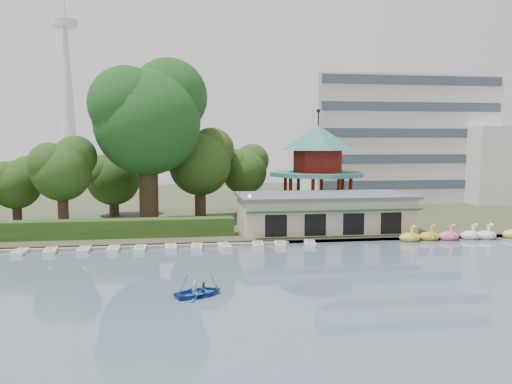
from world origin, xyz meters
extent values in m
plane|color=slate|center=(0.00, 0.00, 0.00)|extent=(220.00, 220.00, 0.00)
cube|color=#424930|center=(0.00, 52.00, 0.20)|extent=(220.00, 70.00, 0.40)
cube|color=gray|center=(0.00, 17.30, 0.15)|extent=(220.00, 0.60, 0.30)
cube|color=gray|center=(-12.00, 17.20, 0.12)|extent=(34.00, 1.60, 0.24)
cube|color=beige|center=(10.00, 22.00, 2.20)|extent=(18.00, 8.00, 3.60)
cube|color=#595B5E|center=(10.00, 22.00, 4.15)|extent=(18.60, 8.60, 0.30)
cube|color=#194C2D|center=(10.00, 17.70, 3.00)|extent=(18.00, 1.59, 0.45)
cylinder|color=beige|center=(12.00, 32.00, 1.00)|extent=(10.40, 10.40, 1.20)
cylinder|color=#347466|center=(12.00, 32.00, 5.85)|extent=(12.40, 12.40, 0.50)
cylinder|color=maroon|center=(12.00, 32.00, 7.50)|extent=(6.40, 6.40, 2.80)
cone|color=#347466|center=(12.00, 32.00, 10.50)|extent=(10.00, 10.00, 3.20)
cylinder|color=black|center=(12.00, 32.00, 13.00)|extent=(0.16, 0.16, 1.80)
cube|color=silver|center=(30.00, 50.00, 10.40)|extent=(30.00, 14.00, 20.00)
cube|color=silver|center=(46.00, 44.00, 6.40)|extent=(14.00, 10.00, 12.00)
cone|color=silver|center=(-42.00, 140.00, 30.00)|extent=(6.00, 6.00, 60.00)
cylinder|color=silver|center=(-42.00, 140.00, 48.00)|extent=(8.00, 8.00, 2.00)
cube|color=#2B4A19|center=(-15.00, 20.50, 1.30)|extent=(30.00, 2.00, 1.80)
cylinder|color=black|center=(1.50, 19.00, 2.40)|extent=(0.12, 0.12, 4.00)
sphere|color=beige|center=(1.50, 19.00, 4.50)|extent=(0.36, 0.36, 0.36)
cylinder|color=#3A281C|center=(-9.00, 28.00, 5.13)|extent=(2.16, 2.16, 9.47)
sphere|color=#1D4A1C|center=(-9.00, 28.00, 12.14)|extent=(12.00, 12.00, 12.00)
sphere|color=#1D4A1C|center=(-6.60, 29.80, 15.17)|extent=(9.00, 9.00, 9.00)
sphere|color=#1D4A1C|center=(-11.10, 26.80, 14.03)|extent=(8.40, 8.40, 8.40)
cylinder|color=#3A281C|center=(-18.00, 26.00, 2.93)|extent=(1.12, 1.12, 5.05)
sphere|color=#2B4A19|center=(-18.00, 26.00, 6.66)|extent=(6.25, 6.25, 6.25)
sphere|color=#2B4A19|center=(-16.75, 26.94, 8.28)|extent=(4.68, 4.68, 4.68)
sphere|color=#2B4A19|center=(-19.09, 25.38, 7.67)|extent=(4.37, 4.37, 4.37)
cylinder|color=#3A281C|center=(-24.00, 30.00, 2.28)|extent=(1.01, 1.01, 3.76)
sphere|color=#2B4A19|center=(-24.00, 30.00, 5.06)|extent=(5.60, 5.60, 5.60)
sphere|color=#2B4A19|center=(-22.88, 30.84, 6.26)|extent=(4.20, 4.20, 4.20)
sphere|color=#2B4A19|center=(-24.98, 29.44, 5.81)|extent=(3.92, 3.92, 3.92)
cylinder|color=#3A281C|center=(-3.00, 32.00, 3.12)|extent=(1.38, 1.38, 5.44)
sphere|color=#2B4A19|center=(-3.00, 32.00, 7.15)|extent=(7.66, 7.66, 7.66)
sphere|color=#2B4A19|center=(-1.47, 33.15, 8.89)|extent=(5.74, 5.74, 5.74)
sphere|color=#2B4A19|center=(-4.34, 31.23, 8.24)|extent=(5.36, 5.36, 5.36)
cylinder|color=#3A281C|center=(3.00, 36.00, 2.66)|extent=(1.09, 1.09, 4.52)
sphere|color=#2B4A19|center=(3.00, 36.00, 6.01)|extent=(6.04, 6.04, 6.04)
sphere|color=#2B4A19|center=(4.21, 36.91, 7.46)|extent=(4.53, 4.53, 4.53)
sphere|color=#2B4A19|center=(1.94, 35.40, 6.92)|extent=(4.22, 4.22, 4.22)
cylinder|color=#3A281C|center=(-14.00, 36.00, 2.34)|extent=(1.22, 1.22, 3.88)
sphere|color=#2B4A19|center=(-14.00, 36.00, 5.21)|extent=(6.80, 6.80, 6.80)
sphere|color=#2B4A19|center=(-12.64, 37.02, 6.45)|extent=(5.10, 5.10, 5.10)
sphere|color=#2B4A19|center=(-15.19, 35.32, 5.99)|extent=(4.76, 4.76, 4.76)
ellipsoid|color=yellow|center=(17.35, 16.48, 0.35)|extent=(2.16, 1.44, 0.99)
cylinder|color=yellow|center=(17.35, 15.93, 0.90)|extent=(0.26, 0.79, 1.29)
sphere|color=yellow|center=(17.35, 15.63, 1.55)|extent=(0.44, 0.44, 0.44)
ellipsoid|color=gold|center=(19.53, 16.71, 0.35)|extent=(2.16, 1.44, 0.99)
cylinder|color=gold|center=(19.53, 16.16, 0.90)|extent=(0.26, 0.79, 1.29)
sphere|color=gold|center=(19.53, 15.86, 1.55)|extent=(0.44, 0.44, 0.44)
ellipsoid|color=pink|center=(21.57, 16.58, 0.35)|extent=(2.16, 1.44, 0.99)
cylinder|color=pink|center=(21.57, 16.03, 0.90)|extent=(0.26, 0.79, 1.29)
sphere|color=pink|center=(21.57, 15.73, 1.55)|extent=(0.44, 0.44, 0.44)
ellipsoid|color=silver|center=(24.01, 16.70, 0.35)|extent=(2.16, 1.44, 0.99)
cylinder|color=silver|center=(24.01, 16.15, 0.90)|extent=(0.26, 0.79, 1.29)
sphere|color=silver|center=(24.01, 15.85, 1.55)|extent=(0.44, 0.44, 0.44)
ellipsoid|color=white|center=(25.61, 16.50, 0.35)|extent=(2.16, 1.44, 0.99)
cylinder|color=white|center=(25.61, 15.95, 0.90)|extent=(0.26, 0.79, 1.29)
sphere|color=white|center=(25.61, 15.65, 1.55)|extent=(0.44, 0.44, 0.44)
ellipsoid|color=yellow|center=(28.70, 16.67, 0.35)|extent=(2.16, 1.44, 0.99)
cube|color=silver|center=(-19.36, 15.64, 0.18)|extent=(1.05, 2.32, 0.36)
cube|color=silver|center=(-16.83, 15.76, 0.18)|extent=(1.25, 2.40, 0.36)
cube|color=silver|center=(-13.95, 15.93, 0.18)|extent=(1.02, 2.31, 0.36)
cube|color=silver|center=(-11.38, 15.81, 0.18)|extent=(1.04, 2.32, 0.36)
cube|color=silver|center=(-9.00, 15.61, 0.18)|extent=(1.08, 2.33, 0.36)
cube|color=silver|center=(-6.25, 15.82, 0.18)|extent=(1.13, 2.35, 0.36)
cube|color=silver|center=(-3.87, 15.69, 0.18)|extent=(1.10, 2.34, 0.36)
cube|color=silver|center=(-1.29, 15.67, 0.18)|extent=(1.25, 2.40, 0.36)
cube|color=silver|center=(1.89, 15.94, 0.18)|extent=(1.22, 2.39, 0.36)
cube|color=silver|center=(4.00, 15.73, 0.18)|extent=(1.30, 2.41, 0.36)
cube|color=silver|center=(6.90, 15.78, 0.18)|extent=(1.38, 2.44, 0.36)
imported|color=#1F47A8|center=(-4.08, 1.24, 0.47)|extent=(5.41, 4.74, 0.93)
imported|color=white|center=(-4.38, 1.44, 0.54)|extent=(0.38, 0.32, 0.88)
imported|color=#2E3A4A|center=(-3.78, 1.04, 0.53)|extent=(0.51, 0.46, 0.86)
cylinder|color=#3A281C|center=(-5.28, 1.24, 0.35)|extent=(0.94, 0.29, 2.01)
cylinder|color=#3A281C|center=(-2.88, 1.24, 0.35)|extent=(0.94, 0.29, 2.01)
camera|label=1|loc=(-4.91, -30.05, 9.66)|focal=35.00mm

